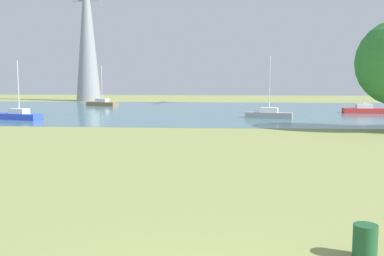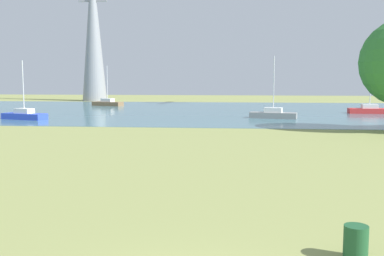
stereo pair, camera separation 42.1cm
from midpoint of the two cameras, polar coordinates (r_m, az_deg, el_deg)
name	(u,v)px [view 1 (the left image)]	position (r m, az deg, el deg)	size (l,w,h in m)	color
ground_plane	(221,142)	(29.71, 3.34, -1.75)	(160.00, 160.00, 0.00)	#8C9351
litter_bin	(365,241)	(11.45, 20.07, -13.34)	(0.56, 0.56, 0.80)	#1E512D
water_surface	(225,111)	(57.56, 3.97, 2.19)	(140.00, 40.00, 0.02)	slate
sailboat_brown	(102,103)	(68.87, -11.48, 3.13)	(5.03, 3.02, 5.98)	brown
sailboat_gray	(269,114)	(47.53, 9.47, 1.77)	(5.01, 2.50, 6.42)	gray
sailboat_blue	(19,115)	(48.54, -21.25, 1.52)	(5.03, 2.87, 5.91)	blue
sailboat_red	(364,110)	(57.05, 20.74, 2.19)	(4.85, 1.67, 5.10)	red
electricity_pylon	(87,28)	(84.93, -13.29, 12.21)	(6.40, 4.40, 26.16)	gray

